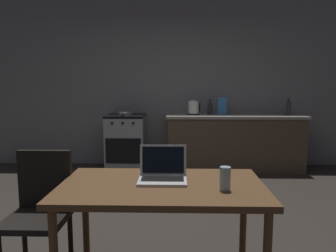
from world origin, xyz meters
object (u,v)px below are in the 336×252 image
(chair, at_px, (40,207))
(electric_kettle, at_px, (193,108))
(bottle, at_px, (288,107))
(dining_table, at_px, (162,195))
(cereal_box, at_px, (222,106))
(stove_oven, at_px, (126,142))
(laptop, at_px, (163,174))
(bottle_b, at_px, (210,107))
(drinking_glass, at_px, (225,179))
(frying_pan, at_px, (125,113))

(chair, xyz_separation_m, electric_kettle, (1.21, 3.03, 0.47))
(chair, xyz_separation_m, bottle, (2.69, 2.98, 0.48))
(dining_table, distance_m, bottle, 3.60)
(dining_table, height_order, cereal_box, cereal_box)
(stove_oven, xyz_separation_m, electric_kettle, (1.08, 0.00, 0.55))
(stove_oven, xyz_separation_m, laptop, (0.72, -3.05, 0.34))
(bottle, distance_m, bottle_b, 1.21)
(electric_kettle, height_order, bottle_b, bottle_b)
(electric_kettle, distance_m, bottle_b, 0.28)
(chair, distance_m, bottle_b, 3.48)
(stove_oven, bearing_deg, drinking_glass, -71.15)
(dining_table, xyz_separation_m, chair, (-0.85, 0.10, -0.13))
(chair, relative_size, drinking_glass, 6.17)
(stove_oven, xyz_separation_m, frying_pan, (-0.01, -0.03, 0.47))
(chair, relative_size, bottle, 3.31)
(electric_kettle, relative_size, drinking_glass, 1.57)
(dining_table, height_order, bottle, bottle)
(electric_kettle, bearing_deg, bottle, -1.94)
(drinking_glass, distance_m, bottle_b, 3.34)
(chair, xyz_separation_m, frying_pan, (0.12, 3.00, 0.38))
(laptop, bearing_deg, dining_table, -86.53)
(dining_table, relative_size, cereal_box, 4.81)
(bottle_b, bearing_deg, laptop, -101.41)
(electric_kettle, relative_size, bottle_b, 0.95)
(stove_oven, xyz_separation_m, bottle_b, (1.35, 0.08, 0.56))
(laptop, bearing_deg, drinking_glass, -22.08)
(frying_pan, bearing_deg, electric_kettle, 1.48)
(bottle, bearing_deg, chair, -132.08)
(bottle, bearing_deg, dining_table, -120.88)
(bottle, bearing_deg, stove_oven, 178.93)
(stove_oven, relative_size, dining_table, 0.67)
(dining_table, xyz_separation_m, frying_pan, (-0.73, 3.10, 0.25))
(dining_table, distance_m, bottle_b, 3.28)
(cereal_box, distance_m, bottle_b, 0.19)
(cereal_box, bearing_deg, bottle, -3.91)
(bottle, distance_m, cereal_box, 1.03)
(stove_oven, relative_size, bottle, 3.22)
(laptop, distance_m, drinking_glass, 0.44)
(frying_pan, bearing_deg, chair, -92.33)
(dining_table, xyz_separation_m, laptop, (0.00, 0.08, 0.12))
(laptop, relative_size, electric_kettle, 1.39)
(electric_kettle, xyz_separation_m, frying_pan, (-1.09, -0.03, -0.09))
(chair, height_order, bottle_b, bottle_b)
(chair, xyz_separation_m, cereal_box, (1.66, 3.05, 0.49))
(dining_table, bearing_deg, chair, 173.56)
(drinking_glass, xyz_separation_m, bottle_b, (0.24, 3.32, 0.19))
(cereal_box, relative_size, bottle_b, 1.13)
(bottle, bearing_deg, laptop, -121.49)
(electric_kettle, bearing_deg, stove_oven, -179.87)
(cereal_box, bearing_deg, drinking_glass, -97.42)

